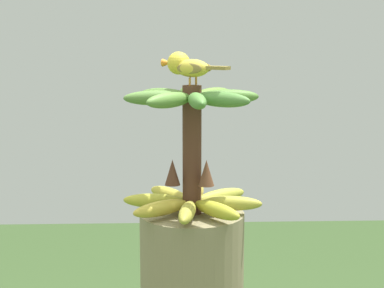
% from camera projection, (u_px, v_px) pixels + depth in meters
% --- Properties ---
extents(banana_bunch, '(0.33, 0.33, 0.30)m').
position_uv_depth(banana_bunch, '(192.00, 151.00, 1.48)').
color(banana_bunch, '#4C2D1E').
rests_on(banana_bunch, banana_tree).
extents(perched_bird, '(0.12, 0.16, 0.08)m').
position_uv_depth(perched_bird, '(187.00, 66.00, 1.46)').
color(perched_bird, '#C68933').
rests_on(perched_bird, banana_bunch).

